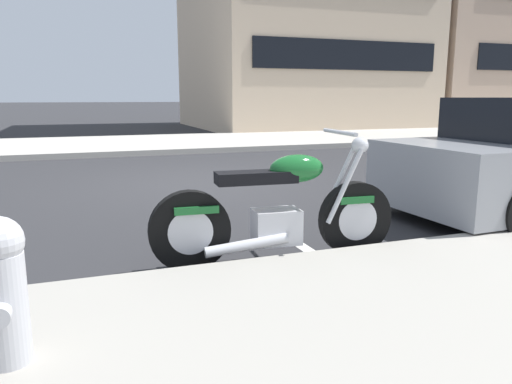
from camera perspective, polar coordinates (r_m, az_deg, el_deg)
name	(u,v)px	position (r m, az deg, el deg)	size (l,w,h in m)	color
ground_plane	(206,183)	(8.19, -5.87, 1.04)	(260.00, 260.00, 0.00)	#28282B
sidewalk_far_curb	(473,133)	(20.18, 23.95, 6.29)	(120.00, 5.00, 0.14)	#ADA89E
parking_stall_stripe	(295,242)	(4.88, 4.62, -5.81)	(0.12, 2.20, 0.01)	silver
parked_motorcycle	(279,213)	(4.19, 2.68, -2.43)	(2.17, 0.62, 1.13)	black
fire_hydrant	(2,287)	(2.66, -27.52, -9.81)	(0.24, 0.36, 0.73)	#B7B7BC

